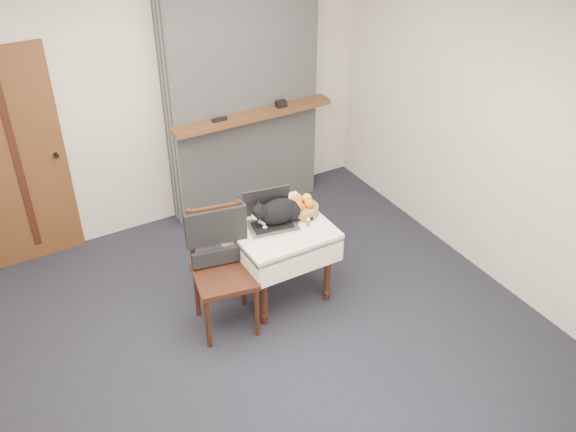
{
  "coord_description": "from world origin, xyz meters",
  "views": [
    {
      "loc": [
        -1.59,
        -3.4,
        3.62
      ],
      "look_at": [
        0.56,
        0.36,
        0.79
      ],
      "focal_mm": 40.0,
      "sensor_mm": 36.0,
      "label": 1
    }
  ],
  "objects_px": {
    "door": "(17,162)",
    "cat": "(279,212)",
    "pill_bottle": "(308,222)",
    "chair": "(220,252)",
    "cream_jar": "(242,230)",
    "side_table": "(278,236)",
    "fruit_basket": "(302,207)",
    "laptop": "(270,216)"
  },
  "relations": [
    {
      "from": "laptop",
      "to": "chair",
      "type": "relative_size",
      "value": 0.43
    },
    {
      "from": "cat",
      "to": "chair",
      "type": "xyz_separation_m",
      "value": [
        -0.57,
        -0.08,
        -0.14
      ]
    },
    {
      "from": "door",
      "to": "fruit_basket",
      "type": "height_order",
      "value": "door"
    },
    {
      "from": "laptop",
      "to": "chair",
      "type": "height_order",
      "value": "chair"
    },
    {
      "from": "side_table",
      "to": "pill_bottle",
      "type": "bearing_deg",
      "value": -33.78
    },
    {
      "from": "fruit_basket",
      "to": "cat",
      "type": "bearing_deg",
      "value": -173.41
    },
    {
      "from": "side_table",
      "to": "cat",
      "type": "xyz_separation_m",
      "value": [
        0.02,
        0.02,
        0.22
      ]
    },
    {
      "from": "side_table",
      "to": "fruit_basket",
      "type": "height_order",
      "value": "fruit_basket"
    },
    {
      "from": "pill_bottle",
      "to": "fruit_basket",
      "type": "relative_size",
      "value": 0.24
    },
    {
      "from": "door",
      "to": "cream_jar",
      "type": "distance_m",
      "value": 2.08
    },
    {
      "from": "cream_jar",
      "to": "fruit_basket",
      "type": "height_order",
      "value": "fruit_basket"
    },
    {
      "from": "cream_jar",
      "to": "chair",
      "type": "xyz_separation_m",
      "value": [
        -0.24,
        -0.09,
        -0.07
      ]
    },
    {
      "from": "laptop",
      "to": "cat",
      "type": "distance_m",
      "value": 0.09
    },
    {
      "from": "door",
      "to": "cream_jar",
      "type": "xyz_separation_m",
      "value": [
        1.38,
        -1.54,
        -0.27
      ]
    },
    {
      "from": "door",
      "to": "cat",
      "type": "xyz_separation_m",
      "value": [
        1.72,
        -1.55,
        -0.19
      ]
    },
    {
      "from": "cream_jar",
      "to": "chair",
      "type": "distance_m",
      "value": 0.26
    },
    {
      "from": "chair",
      "to": "laptop",
      "type": "bearing_deg",
      "value": 22.47
    },
    {
      "from": "pill_bottle",
      "to": "chair",
      "type": "relative_size",
      "value": 0.06
    },
    {
      "from": "pill_bottle",
      "to": "fruit_basket",
      "type": "bearing_deg",
      "value": 74.71
    },
    {
      "from": "laptop",
      "to": "cat",
      "type": "height_order",
      "value": "laptop"
    },
    {
      "from": "fruit_basket",
      "to": "door",
      "type": "bearing_deg",
      "value": 141.91
    },
    {
      "from": "door",
      "to": "fruit_basket",
      "type": "bearing_deg",
      "value": -38.09
    },
    {
      "from": "cream_jar",
      "to": "door",
      "type": "bearing_deg",
      "value": 131.76
    },
    {
      "from": "side_table",
      "to": "cream_jar",
      "type": "bearing_deg",
      "value": 175.22
    },
    {
      "from": "cat",
      "to": "side_table",
      "type": "bearing_deg",
      "value": -138.33
    },
    {
      "from": "laptop",
      "to": "fruit_basket",
      "type": "bearing_deg",
      "value": 9.48
    },
    {
      "from": "side_table",
      "to": "cream_jar",
      "type": "xyz_separation_m",
      "value": [
        -0.32,
        0.03,
        0.15
      ]
    },
    {
      "from": "pill_bottle",
      "to": "cream_jar",
      "type": "bearing_deg",
      "value": 162.71
    },
    {
      "from": "side_table",
      "to": "laptop",
      "type": "relative_size",
      "value": 1.75
    },
    {
      "from": "fruit_basket",
      "to": "chair",
      "type": "height_order",
      "value": "chair"
    },
    {
      "from": "fruit_basket",
      "to": "chair",
      "type": "bearing_deg",
      "value": -172.59
    },
    {
      "from": "laptop",
      "to": "cream_jar",
      "type": "relative_size",
      "value": 6.4
    },
    {
      "from": "cream_jar",
      "to": "cat",
      "type": "bearing_deg",
      "value": -1.32
    },
    {
      "from": "pill_bottle",
      "to": "fruit_basket",
      "type": "xyz_separation_m",
      "value": [
        0.05,
        0.18,
        0.03
      ]
    },
    {
      "from": "fruit_basket",
      "to": "chair",
      "type": "distance_m",
      "value": 0.82
    },
    {
      "from": "door",
      "to": "chair",
      "type": "xyz_separation_m",
      "value": [
        1.14,
        -1.63,
        -0.34
      ]
    },
    {
      "from": "laptop",
      "to": "cat",
      "type": "bearing_deg",
      "value": -10.74
    },
    {
      "from": "laptop",
      "to": "fruit_basket",
      "type": "xyz_separation_m",
      "value": [
        0.3,
        -0.0,
        -0.01
      ]
    },
    {
      "from": "side_table",
      "to": "fruit_basket",
      "type": "bearing_deg",
      "value": 10.19
    },
    {
      "from": "cream_jar",
      "to": "chair",
      "type": "bearing_deg",
      "value": -160.0
    },
    {
      "from": "side_table",
      "to": "pill_bottle",
      "type": "xyz_separation_m",
      "value": [
        0.2,
        -0.13,
        0.15
      ]
    },
    {
      "from": "cream_jar",
      "to": "fruit_basket",
      "type": "relative_size",
      "value": 0.25
    }
  ]
}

